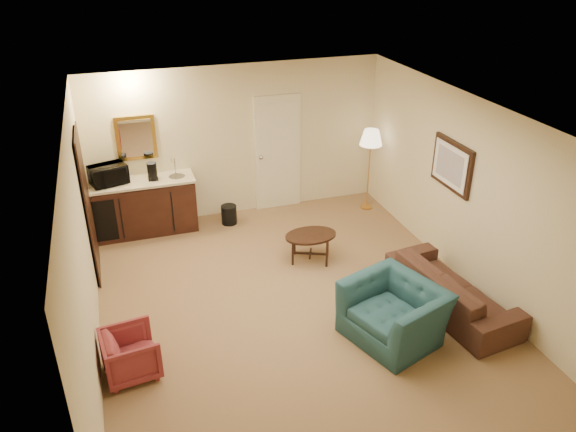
% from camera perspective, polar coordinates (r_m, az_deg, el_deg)
% --- Properties ---
extents(ground, '(6.00, 6.00, 0.00)m').
position_cam_1_polar(ground, '(7.63, 0.61, -8.97)').
color(ground, '#93714A').
rests_on(ground, ground).
extents(room_walls, '(5.02, 6.01, 2.61)m').
position_cam_1_polar(room_walls, '(7.42, -1.95, 5.09)').
color(room_walls, beige).
rests_on(room_walls, ground).
extents(wetbar_cabinet, '(1.64, 0.58, 0.92)m').
position_cam_1_polar(wetbar_cabinet, '(9.47, -14.28, 0.97)').
color(wetbar_cabinet, '#321710').
rests_on(wetbar_cabinet, ground).
extents(sofa, '(0.82, 2.04, 0.78)m').
position_cam_1_polar(sofa, '(7.67, 16.39, -6.52)').
color(sofa, black).
rests_on(sofa, ground).
extents(teal_armchair, '(1.04, 1.28, 0.96)m').
position_cam_1_polar(teal_armchair, '(6.94, 10.77, -8.79)').
color(teal_armchair, '#214A52').
rests_on(teal_armchair, ground).
extents(rose_chair_near, '(0.61, 0.65, 0.60)m').
position_cam_1_polar(rose_chair_near, '(6.66, -15.70, -13.15)').
color(rose_chair_near, maroon).
rests_on(rose_chair_near, ground).
extents(coffee_table, '(0.93, 0.80, 0.45)m').
position_cam_1_polar(coffee_table, '(8.47, 2.30, -3.20)').
color(coffee_table, black).
rests_on(coffee_table, ground).
extents(floor_lamp, '(0.39, 0.39, 1.48)m').
position_cam_1_polar(floor_lamp, '(9.98, 8.22, 4.68)').
color(floor_lamp, gold).
rests_on(floor_lamp, ground).
extents(waste_bin, '(0.34, 0.34, 0.33)m').
position_cam_1_polar(waste_bin, '(9.62, -6.01, 0.14)').
color(waste_bin, black).
rests_on(waste_bin, ground).
extents(microwave, '(0.62, 0.45, 0.37)m').
position_cam_1_polar(microwave, '(9.24, -17.83, 4.22)').
color(microwave, black).
rests_on(microwave, wetbar_cabinet).
extents(coffee_maker, '(0.17, 0.17, 0.29)m').
position_cam_1_polar(coffee_maker, '(9.22, -13.63, 4.43)').
color(coffee_maker, black).
rests_on(coffee_maker, wetbar_cabinet).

